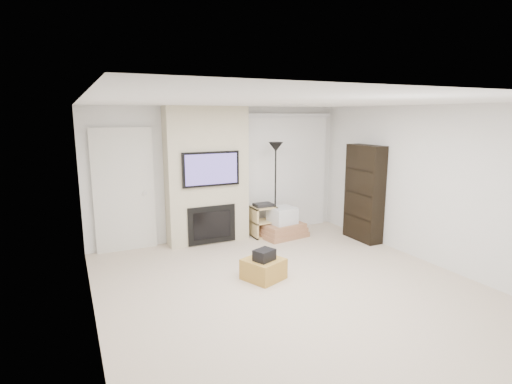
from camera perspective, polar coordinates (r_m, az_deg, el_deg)
name	(u,v)px	position (r m, az deg, el deg)	size (l,w,h in m)	color
floor	(294,290)	(5.62, 5.44, -13.75)	(5.00, 5.50, 0.00)	beige
ceiling	(298,102)	(5.11, 5.96, 12.65)	(5.00, 5.50, 0.00)	white
wall_back	(221,173)	(7.67, -5.00, 2.73)	(5.00, 2.50, 0.00)	silver
wall_front	(502,276)	(3.29, 31.68, -10.18)	(5.00, 2.50, 0.00)	silver
wall_left	(89,222)	(4.50, -22.80, -4.00)	(5.50, 2.50, 0.00)	silver
wall_right	(433,186)	(6.84, 23.92, 0.81)	(5.50, 2.50, 0.00)	silver
hvac_vent	(292,104)	(6.00, 5.22, 12.38)	(0.35, 0.18, 0.01)	silver
ottoman	(263,269)	(5.88, 1.08, -10.93)	(0.50, 0.50, 0.30)	#AC8135
black_bag	(264,255)	(5.76, 1.19, -8.99)	(0.28, 0.22, 0.16)	black
fireplace_wall	(207,176)	(7.36, -6.98, 2.23)	(1.50, 0.47, 2.50)	beige
entry_door	(124,191)	(7.24, -18.32, 0.15)	(1.02, 0.11, 2.14)	silver
vertical_blinds	(286,168)	(8.21, 4.32, 3.45)	(1.98, 0.10, 2.37)	silver
floor_lamp	(276,163)	(7.53, 2.82, 4.15)	(0.27, 0.27, 1.84)	black
av_stand	(263,219)	(7.80, 1.04, -3.88)	(0.45, 0.38, 0.66)	#D4B676
box_stack	(282,225)	(7.83, 3.77, -4.78)	(0.95, 0.77, 0.58)	#AB7552
bookshelf	(364,193)	(7.75, 15.21, -0.16)	(0.30, 0.80, 1.80)	black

